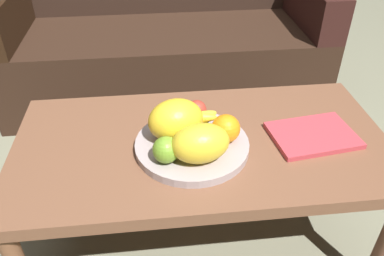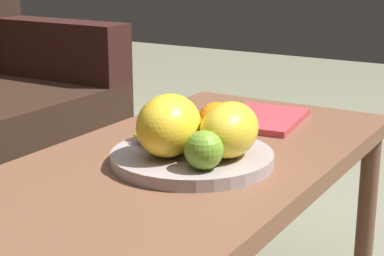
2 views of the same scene
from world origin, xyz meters
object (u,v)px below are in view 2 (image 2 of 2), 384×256
object	(u,v)px
fruit_bowl	(192,158)
apple_front	(151,126)
orange_front	(216,121)
apple_left	(204,150)
coffee_table	(186,179)
banana_bunch	(169,133)
melon_large_front	(169,125)
melon_smaller_beside	(229,130)
magazine	(264,119)

from	to	relation	value
fruit_bowl	apple_front	xyz separation A→B (m)	(0.03, 0.12, 0.04)
orange_front	apple_front	world-z (taller)	orange_front
orange_front	apple_left	distance (m)	0.19
coffee_table	banana_bunch	size ratio (longest dim) A/B	6.93
orange_front	apple_front	distance (m)	0.14
coffee_table	apple_left	world-z (taller)	apple_left
melon_large_front	orange_front	distance (m)	0.15
melon_smaller_beside	orange_front	distance (m)	0.11
orange_front	fruit_bowl	bearing A→B (deg)	178.64
orange_front	banana_bunch	distance (m)	0.11
orange_front	coffee_table	bearing A→B (deg)	148.07
fruit_bowl	melon_smaller_beside	size ratio (longest dim) A/B	2.08
melon_smaller_beside	fruit_bowl	bearing A→B (deg)	100.01
melon_large_front	melon_smaller_beside	xyz separation A→B (m)	(0.06, -0.10, -0.01)
coffee_table	melon_large_front	size ratio (longest dim) A/B	7.06
orange_front	apple_front	size ratio (longest dim) A/B	1.34
melon_smaller_beside	magazine	size ratio (longest dim) A/B	0.64
coffee_table	melon_smaller_beside	distance (m)	0.17
coffee_table	banana_bunch	xyz separation A→B (m)	(-0.03, 0.02, 0.10)
fruit_bowl	magazine	size ratio (longest dim) A/B	1.33
banana_bunch	apple_front	bearing A→B (deg)	71.27
melon_large_front	orange_front	xyz separation A→B (m)	(0.14, -0.03, -0.02)
melon_smaller_beside	apple_front	world-z (taller)	melon_smaller_beside
apple_left	melon_smaller_beside	bearing A→B (deg)	-2.66
fruit_bowl	apple_front	bearing A→B (deg)	76.94
apple_front	banana_bunch	distance (m)	0.06
coffee_table	fruit_bowl	distance (m)	0.08
coffee_table	magazine	bearing A→B (deg)	-3.82
melon_smaller_beside	coffee_table	bearing A→B (deg)	79.52
magazine	melon_smaller_beside	bearing A→B (deg)	-173.17
melon_large_front	magazine	size ratio (longest dim) A/B	0.64
apple_left	apple_front	bearing A→B (deg)	61.14
magazine	apple_left	bearing A→B (deg)	-176.54
orange_front	apple_front	bearing A→B (deg)	119.60
fruit_bowl	orange_front	size ratio (longest dim) A/B	3.98
melon_smaller_beside	melon_large_front	bearing A→B (deg)	118.90
apple_front	melon_large_front	bearing A→B (deg)	-127.74
fruit_bowl	apple_left	size ratio (longest dim) A/B	4.49
fruit_bowl	apple_left	world-z (taller)	apple_left
coffee_table	fruit_bowl	bearing A→B (deg)	-133.67
coffee_table	melon_smaller_beside	bearing A→B (deg)	-100.48
apple_front	banana_bunch	bearing A→B (deg)	-108.73
melon_large_front	banana_bunch	bearing A→B (deg)	32.20
fruit_bowl	melon_large_front	xyz separation A→B (m)	(-0.04, 0.03, 0.07)
melon_large_front	apple_front	world-z (taller)	melon_large_front
apple_front	melon_smaller_beside	bearing A→B (deg)	-94.07
melon_smaller_beside	apple_front	bearing A→B (deg)	85.93
orange_front	apple_left	bearing A→B (deg)	-157.97
melon_smaller_beside	orange_front	bearing A→B (deg)	42.12
banana_bunch	magazine	xyz separation A→B (m)	(0.36, -0.05, -0.04)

